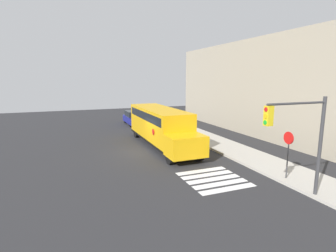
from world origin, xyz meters
TOP-DOWN VIEW (x-y plane):
  - ground_plane at (0.00, 0.00)m, footprint 60.00×60.00m
  - sidewalk_strip at (0.00, 6.50)m, footprint 44.00×3.00m
  - building_backdrop at (0.00, 13.00)m, footprint 32.00×4.00m
  - crosswalk_stripes at (6.68, 2.00)m, footprint 3.30×3.20m
  - school_bus at (-1.42, 1.81)m, footprint 10.65×2.57m
  - parked_car at (-12.19, 2.33)m, footprint 4.55×1.87m
  - stop_sign at (8.29, 5.54)m, footprint 0.67×0.10m
  - traffic_light at (10.35, 4.09)m, footprint 0.28×3.32m

SIDE VIEW (x-z plane):
  - ground_plane at x=0.00m, z-range 0.00..0.00m
  - crosswalk_stripes at x=6.68m, z-range 0.00..0.01m
  - sidewalk_strip at x=0.00m, z-range 0.00..0.15m
  - parked_car at x=-12.19m, z-range -0.02..1.59m
  - school_bus at x=-1.42m, z-range 0.23..3.28m
  - stop_sign at x=8.29m, z-range 0.42..3.13m
  - traffic_light at x=10.35m, z-range 0.80..5.50m
  - building_backdrop at x=0.00m, z-range 0.00..9.17m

